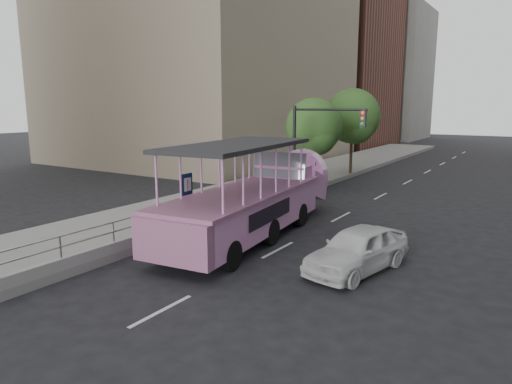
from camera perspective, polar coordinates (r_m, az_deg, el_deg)
The scene contains 12 objects.
ground at distance 14.34m, azimuth -8.98°, elevation -10.66°, with size 160.00×160.00×0.00m, color black.
sidewalk at distance 25.27m, azimuth -3.72°, elevation -0.82°, with size 5.50×80.00×0.30m, color gray.
kerb_wall at distance 17.61m, azimuth -12.32°, elevation -5.06°, with size 0.24×30.00×0.36m, color #999994.
guardrail at distance 17.45m, azimuth -12.41°, elevation -2.96°, with size 0.07×22.00×0.71m.
duck_boat at distance 18.80m, azimuth 0.09°, elevation -0.87°, with size 4.02×11.74×3.82m.
car at distance 14.93m, azimuth 12.55°, elevation -6.99°, with size 1.70×4.21×1.43m, color silver.
parking_sign at distance 18.07m, azimuth -8.55°, elevation -0.70°, with size 0.08×0.59×2.61m.
traffic_signal at distance 24.88m, azimuth 7.24°, elevation 6.73°, with size 4.20×0.32×5.20m.
street_tree_near at distance 28.63m, azimuth 7.34°, elevation 7.88°, with size 3.52×3.52×5.72m.
street_tree_far at distance 34.06m, azimuth 12.07°, elevation 9.00°, with size 3.97×3.97×6.45m.
midrise_brick at distance 64.36m, azimuth 8.03°, elevation 17.59°, with size 18.00×16.00×26.00m, color brown.
midrise_stone_b at distance 78.16m, azimuth 14.42°, elevation 13.92°, with size 16.00×14.00×20.00m, color slate.
Camera 1 is at (8.97, -9.91, 5.20)m, focal length 32.00 mm.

